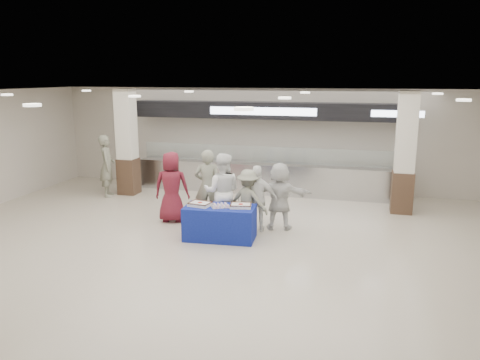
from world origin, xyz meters
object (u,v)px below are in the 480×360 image
(sheet_cake_right, at_px, (241,205))
(chef_short, at_px, (257,199))
(civilian_maroon, at_px, (172,187))
(civilian_white, at_px, (279,196))
(soldier_b, at_px, (248,201))
(soldier_a, at_px, (208,186))
(chef_tall, at_px, (222,192))
(sheet_cake_left, at_px, (200,204))
(display_table, at_px, (220,223))
(soldier_bg, at_px, (107,166))
(cupcake_tray, at_px, (221,206))

(sheet_cake_right, height_order, chef_short, chef_short)
(civilian_maroon, xyz_separation_m, civilian_white, (2.69, 0.09, -0.08))
(soldier_b, height_order, civilian_white, civilian_white)
(sheet_cake_right, distance_m, soldier_a, 1.62)
(soldier_a, distance_m, chef_tall, 0.71)
(sheet_cake_left, xyz_separation_m, civilian_maroon, (-1.10, 1.01, 0.08))
(sheet_cake_left, xyz_separation_m, soldier_b, (0.93, 0.70, -0.06))
(display_table, distance_m, sheet_cake_right, 0.63)
(soldier_bg, bearing_deg, soldier_a, -137.16)
(sheet_cake_left, height_order, cupcake_tray, sheet_cake_left)
(sheet_cake_right, xyz_separation_m, soldier_a, (-1.15, 1.14, 0.11))
(soldier_bg, bearing_deg, soldier_b, -137.47)
(display_table, relative_size, civilian_white, 0.96)
(chef_short, relative_size, soldier_bg, 0.84)
(sheet_cake_right, relative_size, chef_tall, 0.28)
(civilian_maroon, distance_m, chef_tall, 1.41)
(chef_tall, distance_m, soldier_bg, 4.76)
(sheet_cake_left, height_order, soldier_a, soldier_a)
(cupcake_tray, relative_size, chef_tall, 0.28)
(display_table, relative_size, chef_short, 0.99)
(cupcake_tray, height_order, soldier_bg, soldier_bg)
(civilian_maroon, height_order, soldier_a, soldier_a)
(display_table, xyz_separation_m, soldier_b, (0.49, 0.64, 0.37))
(civilian_maroon, relative_size, chef_tall, 0.97)
(sheet_cake_right, height_order, chef_tall, chef_tall)
(sheet_cake_left, bearing_deg, soldier_bg, 144.08)
(cupcake_tray, height_order, soldier_a, soldier_a)
(chef_tall, height_order, soldier_bg, soldier_bg)
(chef_short, bearing_deg, cupcake_tray, 43.44)
(chef_tall, relative_size, soldier_bg, 0.98)
(civilian_white, bearing_deg, cupcake_tray, 36.72)
(cupcake_tray, distance_m, chef_short, 1.02)
(soldier_a, xyz_separation_m, soldier_b, (1.17, -0.54, -0.17))
(civilian_maroon, height_order, chef_short, civilian_maroon)
(chef_tall, xyz_separation_m, civilian_white, (1.30, 0.34, -0.10))
(soldier_a, relative_size, soldier_bg, 0.98)
(chef_short, xyz_separation_m, civilian_white, (0.46, 0.30, 0.02))
(soldier_a, relative_size, chef_short, 1.16)
(display_table, xyz_separation_m, civilian_maroon, (-1.54, 0.95, 0.51))
(soldier_bg, bearing_deg, civilian_white, -131.28)
(sheet_cake_left, relative_size, sheet_cake_right, 1.01)
(sheet_cake_right, bearing_deg, soldier_a, 135.24)
(sheet_cake_right, height_order, civilian_white, civilian_white)
(chef_short, relative_size, soldier_b, 1.06)
(soldier_a, bearing_deg, sheet_cake_left, 89.74)
(chef_short, height_order, civilian_white, civilian_white)
(civilian_maroon, relative_size, soldier_b, 1.19)
(civilian_maroon, bearing_deg, chef_tall, 158.86)
(soldier_a, distance_m, soldier_bg, 4.08)
(sheet_cake_left, bearing_deg, chef_tall, 69.59)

